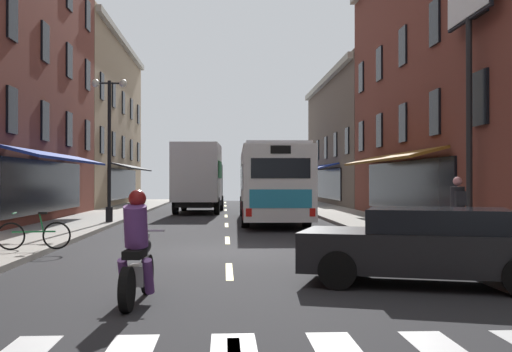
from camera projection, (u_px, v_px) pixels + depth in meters
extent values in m
cube|color=#28282B|center=(228.00, 253.00, 15.99)|extent=(34.80, 80.00, 0.10)
cube|color=#DBCC4C|center=(229.00, 271.00, 12.50)|extent=(0.14, 2.40, 0.01)
cube|color=#DBCC4C|center=(227.00, 240.00, 18.99)|extent=(0.14, 2.40, 0.01)
cube|color=#DBCC4C|center=(227.00, 225.00, 25.48)|extent=(0.14, 2.40, 0.01)
cube|color=#DBCC4C|center=(226.00, 216.00, 31.97)|extent=(0.14, 2.40, 0.01)
cube|color=#DBCC4C|center=(226.00, 210.00, 38.46)|extent=(0.14, 2.40, 0.01)
cube|color=#DBCC4C|center=(225.00, 206.00, 44.95)|extent=(0.14, 2.40, 0.01)
cube|color=#DBCC4C|center=(225.00, 203.00, 51.44)|extent=(0.14, 2.40, 0.01)
cube|color=#A39E93|center=(457.00, 247.00, 16.29)|extent=(3.00, 80.00, 0.14)
cube|color=black|center=(45.00, 187.00, 25.62)|extent=(0.10, 12.00, 2.10)
cube|color=navy|center=(63.00, 157.00, 25.66)|extent=(1.38, 11.20, 0.44)
cube|color=black|center=(12.00, 110.00, 21.64)|extent=(0.10, 1.00, 1.60)
cube|color=black|center=(45.00, 121.00, 25.64)|extent=(0.10, 1.00, 1.60)
cube|color=black|center=(69.00, 129.00, 29.63)|extent=(0.10, 1.00, 1.60)
cube|color=black|center=(87.00, 135.00, 33.62)|extent=(0.10, 1.00, 1.60)
cube|color=black|center=(12.00, 17.00, 21.66)|extent=(0.10, 1.00, 1.60)
cube|color=black|center=(45.00, 42.00, 25.66)|extent=(0.10, 1.00, 1.60)
cube|color=black|center=(69.00, 61.00, 29.65)|extent=(0.10, 1.00, 1.60)
cube|color=black|center=(88.00, 75.00, 33.65)|extent=(0.10, 1.00, 1.60)
cube|color=black|center=(88.00, 15.00, 33.67)|extent=(0.10, 1.00, 1.60)
cube|color=#9E8466|center=(67.00, 122.00, 45.42)|extent=(8.00, 19.90, 11.99)
cube|color=#B2AD9E|center=(124.00, 44.00, 45.66)|extent=(0.44, 19.40, 0.40)
cube|color=black|center=(123.00, 184.00, 45.59)|extent=(0.10, 12.00, 2.10)
cube|color=black|center=(133.00, 167.00, 45.63)|extent=(1.38, 11.20, 0.44)
cube|color=black|center=(102.00, 140.00, 37.62)|extent=(0.10, 1.00, 1.60)
cube|color=black|center=(114.00, 144.00, 41.61)|extent=(0.10, 1.00, 1.60)
cube|color=black|center=(123.00, 147.00, 45.61)|extent=(0.10, 1.00, 1.60)
cube|color=black|center=(131.00, 150.00, 49.60)|extent=(0.10, 1.00, 1.60)
cube|color=black|center=(138.00, 152.00, 53.60)|extent=(0.10, 1.00, 1.60)
cube|color=black|center=(102.00, 86.00, 37.64)|extent=(0.10, 1.00, 1.60)
cube|color=black|center=(114.00, 95.00, 41.64)|extent=(0.10, 1.00, 1.60)
cube|color=black|center=(123.00, 103.00, 45.63)|extent=(0.10, 1.00, 1.60)
cube|color=black|center=(131.00, 109.00, 49.63)|extent=(0.10, 1.00, 1.60)
cube|color=black|center=(138.00, 114.00, 53.62)|extent=(0.10, 1.00, 1.60)
cube|color=brown|center=(498.00, 76.00, 26.60)|extent=(8.00, 19.90, 12.39)
cube|color=black|center=(403.00, 186.00, 26.36)|extent=(0.10, 12.00, 2.10)
cube|color=brown|center=(386.00, 158.00, 26.33)|extent=(1.38, 11.20, 0.44)
cube|color=black|center=(481.00, 98.00, 18.39)|extent=(0.10, 1.00, 1.60)
cube|color=black|center=(435.00, 113.00, 22.39)|extent=(0.10, 1.00, 1.60)
cube|color=black|center=(403.00, 123.00, 26.38)|extent=(0.10, 1.00, 1.60)
cube|color=black|center=(379.00, 130.00, 30.38)|extent=(0.10, 1.00, 1.60)
cube|color=black|center=(361.00, 136.00, 34.37)|extent=(0.10, 1.00, 1.60)
cube|color=black|center=(435.00, 22.00, 22.41)|extent=(0.10, 1.00, 1.60)
cube|color=black|center=(403.00, 46.00, 26.40)|extent=(0.10, 1.00, 1.60)
cube|color=black|center=(379.00, 64.00, 30.40)|extent=(0.10, 1.00, 1.60)
cube|color=black|center=(361.00, 78.00, 34.39)|extent=(0.10, 1.00, 1.60)
cube|color=brown|center=(380.00, 141.00, 46.56)|extent=(8.00, 19.90, 9.44)
cube|color=#B2AD9E|center=(325.00, 81.00, 46.39)|extent=(0.44, 19.40, 0.40)
cube|color=black|center=(326.00, 184.00, 46.34)|extent=(0.10, 12.00, 2.10)
cube|color=navy|center=(316.00, 167.00, 46.31)|extent=(1.38, 11.20, 0.44)
cube|color=black|center=(347.00, 141.00, 38.37)|extent=(0.10, 1.00, 1.60)
cube|color=black|center=(335.00, 145.00, 42.36)|extent=(0.10, 1.00, 1.60)
cube|color=black|center=(326.00, 148.00, 46.35)|extent=(0.10, 1.00, 1.60)
cube|color=black|center=(318.00, 150.00, 50.35)|extent=(0.10, 1.00, 1.60)
cube|color=black|center=(311.00, 153.00, 54.34)|extent=(0.10, 1.00, 1.60)
cylinder|color=black|center=(469.00, 127.00, 18.47)|extent=(0.18, 0.18, 6.42)
cylinder|color=black|center=(469.00, 233.00, 18.45)|extent=(0.40, 0.40, 0.24)
cube|color=white|center=(271.00, 182.00, 27.84)|extent=(2.78, 12.31, 2.73)
cube|color=silver|center=(271.00, 150.00, 27.85)|extent=(2.55, 11.11, 0.16)
cube|color=black|center=(270.00, 178.00, 28.14)|extent=(2.77, 9.91, 0.96)
cube|color=maroon|center=(271.00, 208.00, 27.83)|extent=(2.80, 11.91, 0.36)
cube|color=black|center=(264.00, 178.00, 33.93)|extent=(2.25, 0.16, 1.10)
cube|color=black|center=(281.00, 168.00, 21.75)|extent=(2.05, 0.16, 0.70)
cube|color=teal|center=(281.00, 199.00, 21.73)|extent=(2.15, 0.14, 0.64)
cube|color=black|center=(281.00, 150.00, 21.75)|extent=(0.70, 0.11, 0.28)
cube|color=red|center=(249.00, 212.00, 21.68)|extent=(0.20, 0.08, 0.28)
cube|color=red|center=(312.00, 212.00, 21.76)|extent=(0.20, 0.08, 0.28)
cylinder|color=black|center=(243.00, 206.00, 31.92)|extent=(0.32, 1.01, 1.00)
cylinder|color=black|center=(289.00, 206.00, 32.00)|extent=(0.32, 1.01, 1.00)
cylinder|color=black|center=(245.00, 214.00, 24.16)|extent=(0.32, 1.01, 1.00)
cylinder|color=black|center=(307.00, 214.00, 24.23)|extent=(0.32, 1.01, 1.00)
cube|color=black|center=(203.00, 185.00, 37.92)|extent=(2.41, 2.58, 2.40)
cube|color=black|center=(204.00, 171.00, 39.13)|extent=(2.00, 0.19, 0.80)
cube|color=silver|center=(197.00, 173.00, 34.22)|extent=(2.61, 5.02, 3.06)
cube|color=#196633|center=(220.00, 170.00, 34.23)|extent=(0.19, 2.95, 0.90)
cube|color=black|center=(199.00, 203.00, 35.45)|extent=(2.21, 7.09, 0.24)
cylinder|color=black|center=(184.00, 203.00, 37.70)|extent=(0.32, 0.91, 0.90)
cylinder|color=black|center=(221.00, 203.00, 37.72)|extent=(0.32, 0.91, 0.90)
cylinder|color=black|center=(175.00, 206.00, 33.46)|extent=(0.32, 0.91, 0.90)
cylinder|color=black|center=(217.00, 206.00, 33.47)|extent=(0.32, 0.91, 0.90)
cube|color=black|center=(427.00, 251.00, 10.87)|extent=(4.60, 3.04, 0.68)
cube|color=black|center=(437.00, 221.00, 10.83)|extent=(2.69, 2.29, 0.43)
cylinder|color=black|center=(338.00, 270.00, 10.41)|extent=(0.68, 0.41, 0.64)
cylinder|color=black|center=(350.00, 258.00, 12.07)|extent=(0.68, 0.41, 0.64)
cylinder|color=black|center=(509.00, 263.00, 11.33)|extent=(0.68, 0.41, 0.64)
cube|color=navy|center=(201.00, 198.00, 44.55)|extent=(1.93, 4.43, 0.71)
cube|color=black|center=(201.00, 190.00, 44.38)|extent=(1.73, 2.41, 0.44)
cube|color=red|center=(188.00, 195.00, 42.35)|extent=(0.20, 0.06, 0.14)
cube|color=red|center=(211.00, 195.00, 42.40)|extent=(0.20, 0.06, 0.14)
cylinder|color=black|center=(190.00, 201.00, 46.02)|extent=(0.23, 0.64, 0.64)
cylinder|color=black|center=(214.00, 201.00, 46.08)|extent=(0.23, 0.64, 0.64)
cylinder|color=black|center=(187.00, 202.00, 43.02)|extent=(0.23, 0.64, 0.64)
cylinder|color=black|center=(213.00, 202.00, 43.08)|extent=(0.23, 0.64, 0.64)
cylinder|color=black|center=(147.00, 274.00, 10.06)|extent=(0.14, 0.63, 0.62)
cylinder|color=black|center=(127.00, 290.00, 8.61)|extent=(0.16, 0.63, 0.62)
cylinder|color=#B2B2B7|center=(146.00, 256.00, 9.95)|extent=(0.09, 0.33, 0.68)
ellipsoid|color=black|center=(140.00, 246.00, 9.52)|extent=(0.36, 0.58, 0.28)
cube|color=black|center=(135.00, 254.00, 9.12)|extent=(0.30, 0.58, 0.12)
cube|color=#B2B2B7|center=(138.00, 275.00, 9.34)|extent=(0.27, 0.42, 0.30)
cylinder|color=#B2B2B7|center=(145.00, 230.00, 9.85)|extent=(0.62, 0.08, 0.04)
cylinder|color=#66387F|center=(136.00, 226.00, 9.20)|extent=(0.37, 0.48, 0.66)
sphere|color=maroon|center=(137.00, 199.00, 9.31)|extent=(0.26, 0.26, 0.26)
cylinder|color=#66387F|center=(124.00, 276.00, 9.22)|extent=(0.16, 0.37, 0.56)
cylinder|color=#66387F|center=(148.00, 276.00, 9.22)|extent=(0.16, 0.37, 0.56)
torus|color=black|center=(11.00, 236.00, 15.03)|extent=(0.66, 0.14, 0.66)
torus|color=black|center=(57.00, 236.00, 15.23)|extent=(0.66, 0.14, 0.66)
cylinder|color=#1E7F3F|center=(34.00, 232.00, 15.13)|extent=(0.99, 0.18, 0.04)
cylinder|color=#1E7F3F|center=(42.00, 224.00, 15.17)|extent=(0.14, 0.06, 0.50)
cube|color=black|center=(43.00, 213.00, 15.17)|extent=(0.21, 0.15, 0.06)
cylinder|color=#1E7F3F|center=(14.00, 213.00, 15.05)|extent=(0.10, 0.48, 0.03)
cylinder|color=#66387F|center=(458.00, 229.00, 16.12)|extent=(0.28, 0.28, 0.85)
cylinder|color=black|center=(458.00, 199.00, 16.12)|extent=(0.36, 0.36, 0.65)
sphere|color=#C3787B|center=(457.00, 181.00, 16.12)|extent=(0.23, 0.23, 0.23)
cube|color=black|center=(460.00, 198.00, 15.88)|extent=(0.27, 0.18, 0.36)
cylinder|color=black|center=(109.00, 151.00, 25.33)|extent=(0.14, 0.14, 5.66)
cylinder|color=black|center=(109.00, 214.00, 25.31)|extent=(0.28, 0.28, 0.60)
cylinder|color=black|center=(109.00, 83.00, 25.35)|extent=(1.10, 0.07, 0.07)
sphere|color=white|center=(95.00, 83.00, 25.32)|extent=(0.32, 0.32, 0.32)
sphere|color=white|center=(123.00, 83.00, 25.38)|extent=(0.32, 0.32, 0.32)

